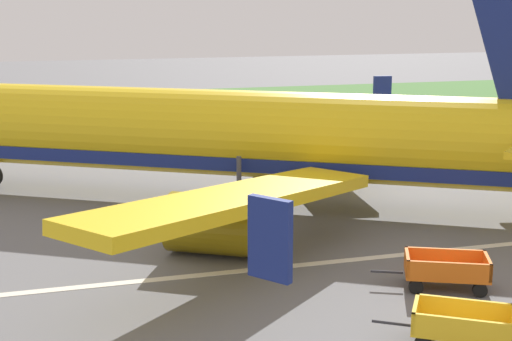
{
  "coord_description": "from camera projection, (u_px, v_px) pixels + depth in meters",
  "views": [
    {
      "loc": [
        -8.02,
        -11.72,
        8.53
      ],
      "look_at": [
        -0.96,
        12.8,
        2.8
      ],
      "focal_mm": 51.73,
      "sensor_mm": 36.0,
      "label": 1
    }
  ],
  "objects": [
    {
      "name": "grass_strip",
      "position": [
        146.0,
        110.0,
        61.21
      ],
      "size": [
        220.0,
        28.0,
        0.06
      ],
      "primitive_type": "cube",
      "color": "#477A38",
      "rests_on": "ground"
    },
    {
      "name": "apron_stripe",
      "position": [
        303.0,
        265.0,
        24.77
      ],
      "size": [
        120.0,
        0.36,
        0.01
      ],
      "primitive_type": "cube",
      "color": "silver",
      "rests_on": "ground"
    },
    {
      "name": "airplane",
      "position": [
        220.0,
        135.0,
        31.95
      ],
      "size": [
        34.17,
        28.47,
        11.34
      ],
      "color": "yellow",
      "rests_on": "ground"
    },
    {
      "name": "baggage_cart_fourth_in_row",
      "position": [
        463.0,
        326.0,
        18.65
      ],
      "size": [
        3.39,
        2.54,
        1.07
      ],
      "color": "gold",
      "rests_on": "ground"
    },
    {
      "name": "baggage_cart_far_end",
      "position": [
        446.0,
        270.0,
        22.59
      ],
      "size": [
        3.54,
        2.3,
        1.07
      ],
      "color": "orange",
      "rests_on": "ground"
    }
  ]
}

